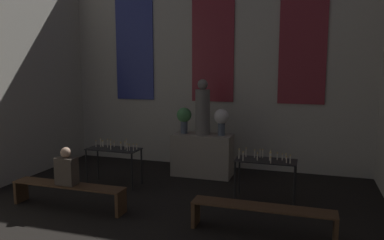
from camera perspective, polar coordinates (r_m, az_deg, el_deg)
wall_back at (r=9.52m, az=3.28°, el=8.73°), size 7.90×0.16×5.25m
altar at (r=8.84m, az=1.59°, el=-5.35°), size 1.39×0.61×0.99m
statue at (r=8.65m, az=1.62°, el=1.63°), size 0.34×0.34×1.28m
flower_vase_left at (r=8.81m, az=-1.21°, el=0.47°), size 0.35×0.35×0.61m
flower_vase_right at (r=8.56m, az=4.53°, el=0.22°), size 0.35×0.35×0.61m
candle_rack_left at (r=8.26m, az=-11.81°, el=-4.97°), size 1.14×0.51×1.01m
candle_rack_right at (r=7.26m, az=11.17°, el=-6.77°), size 1.14×0.51×1.01m
pew_back_left at (r=7.26m, az=-18.33°, el=-10.14°), size 2.19×0.36×0.44m
pew_back_right at (r=6.00m, az=10.61°, el=-13.79°), size 2.19×0.36×0.44m
person_seated at (r=7.15m, az=-18.58°, el=-7.02°), size 0.36×0.24×0.68m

